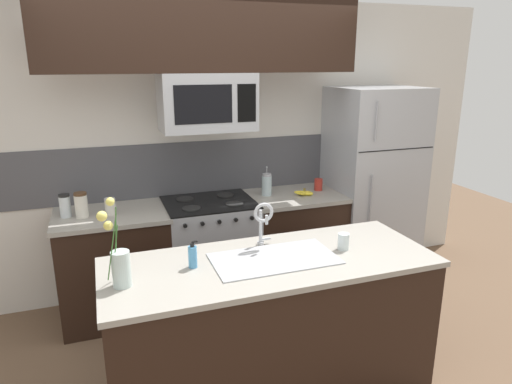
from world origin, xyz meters
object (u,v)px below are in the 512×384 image
(storage_jar_tall, at_px, (65,206))
(french_press, at_px, (267,184))
(dish_soap_bottle, at_px, (193,256))
(coffee_tin, at_px, (318,185))
(flower_vase, at_px, (120,264))
(banana_bunch, at_px, (304,193))
(refrigerator, at_px, (370,184))
(storage_jar_short, at_px, (110,206))
(microwave, at_px, (207,102))
(sink_faucet, at_px, (263,218))
(drinking_glass, at_px, (343,241))
(storage_jar_medium, at_px, (81,205))
(stove_range, at_px, (211,251))

(storage_jar_tall, relative_size, french_press, 0.69)
(dish_soap_bottle, bearing_deg, coffee_tin, 40.61)
(french_press, height_order, flower_vase, flower_vase)
(banana_bunch, xyz_separation_m, french_press, (-0.32, 0.12, 0.08))
(refrigerator, height_order, flower_vase, refrigerator)
(french_press, bearing_deg, storage_jar_short, -176.07)
(coffee_tin, bearing_deg, microwave, -176.17)
(storage_jar_short, relative_size, sink_faucet, 0.43)
(dish_soap_bottle, bearing_deg, storage_jar_tall, 121.39)
(banana_bunch, xyz_separation_m, flower_vase, (-1.67, -1.23, 0.11))
(drinking_glass, bearing_deg, dish_soap_bottle, 176.44)
(flower_vase, bearing_deg, dish_soap_bottle, 13.72)
(storage_jar_medium, relative_size, drinking_glass, 1.83)
(coffee_tin, bearing_deg, dish_soap_bottle, -139.39)
(sink_faucet, xyz_separation_m, flower_vase, (-0.91, -0.25, -0.07))
(banana_bunch, bearing_deg, french_press, 159.13)
(banana_bunch, relative_size, flower_vase, 0.40)
(storage_jar_short, bearing_deg, flower_vase, -89.99)
(storage_jar_short, xyz_separation_m, sink_faucet, (0.91, -1.01, 0.13))
(storage_jar_short, bearing_deg, french_press, 3.93)
(stove_range, height_order, microwave, microwave)
(microwave, distance_m, refrigerator, 1.81)
(banana_bunch, relative_size, coffee_tin, 1.72)
(coffee_tin, relative_size, flower_vase, 0.23)
(stove_range, relative_size, storage_jar_medium, 4.72)
(banana_bunch, distance_m, sink_faucet, 1.26)
(storage_jar_tall, bearing_deg, storage_jar_medium, -20.98)
(refrigerator, distance_m, sink_faucet, 1.86)
(storage_jar_medium, xyz_separation_m, storage_jar_short, (0.21, -0.01, -0.03))
(storage_jar_short, height_order, coffee_tin, storage_jar_short)
(microwave, height_order, sink_faucet, microwave)
(sink_faucet, distance_m, flower_vase, 0.94)
(dish_soap_bottle, distance_m, drinking_glass, 0.97)
(french_press, bearing_deg, coffee_tin, -1.11)
(drinking_glass, bearing_deg, coffee_tin, 69.57)
(french_press, height_order, dish_soap_bottle, french_press)
(banana_bunch, relative_size, french_press, 0.71)
(refrigerator, relative_size, banana_bunch, 9.79)
(storage_jar_tall, distance_m, dish_soap_bottle, 1.43)
(storage_jar_tall, height_order, drinking_glass, storage_jar_tall)
(storage_jar_short, height_order, sink_faucet, sink_faucet)
(stove_range, relative_size, banana_bunch, 4.92)
(microwave, relative_size, refrigerator, 0.40)
(stove_range, relative_size, flower_vase, 1.96)
(french_press, distance_m, coffee_tin, 0.52)
(stove_range, relative_size, refrigerator, 0.50)
(sink_faucet, xyz_separation_m, drinking_glass, (0.47, -0.21, -0.14))
(storage_jar_tall, bearing_deg, flower_vase, -75.95)
(stove_range, distance_m, banana_bunch, 0.99)
(french_press, distance_m, drinking_glass, 1.32)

